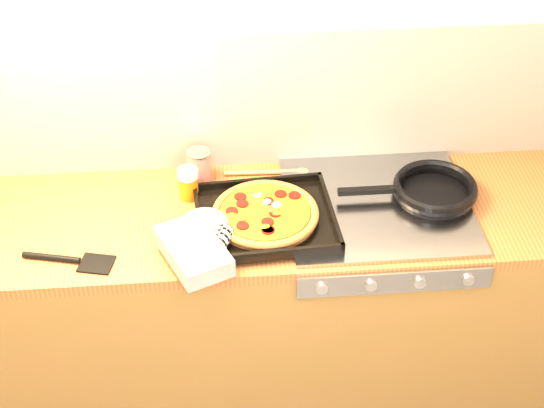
{
  "coord_description": "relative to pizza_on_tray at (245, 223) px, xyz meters",
  "views": [
    {
      "loc": [
        -0.08,
        -1.01,
        2.59
      ],
      "look_at": [
        0.1,
        1.08,
        0.95
      ],
      "focal_mm": 55.0,
      "sensor_mm": 36.0,
      "label": 1
    }
  ],
  "objects": [
    {
      "name": "room_shell",
      "position": [
        -0.01,
        0.39,
        0.2
      ],
      "size": [
        3.2,
        3.2,
        3.2
      ],
      "color": "white",
      "rests_on": "ground"
    },
    {
      "name": "counter_run",
      "position": [
        -0.01,
        0.1,
        -0.5
      ],
      "size": [
        3.2,
        0.62,
        0.9
      ],
      "color": "brown",
      "rests_on": "ground"
    },
    {
      "name": "stovetop",
      "position": [
        0.44,
        0.1,
        -0.04
      ],
      "size": [
        0.6,
        0.56,
        0.02
      ],
      "primitive_type": "cube",
      "color": "#96969B",
      "rests_on": "counter_run"
    },
    {
      "name": "pizza_on_tray",
      "position": [
        0.0,
        0.0,
        0.0
      ],
      "size": [
        0.58,
        0.53,
        0.07
      ],
      "color": "black",
      "rests_on": "stovetop"
    },
    {
      "name": "frying_pan",
      "position": [
        0.63,
        0.13,
        -0.01
      ],
      "size": [
        0.46,
        0.28,
        0.05
      ],
      "color": "black",
      "rests_on": "stovetop"
    },
    {
      "name": "tomato_can",
      "position": [
        -0.14,
        0.3,
        0.01
      ],
      "size": [
        0.11,
        0.11,
        0.12
      ],
      "color": "#9B170C",
      "rests_on": "counter_run"
    },
    {
      "name": "juice_glass",
      "position": [
        -0.17,
        0.21,
        0.01
      ],
      "size": [
        0.07,
        0.07,
        0.11
      ],
      "color": "orange",
      "rests_on": "counter_run"
    },
    {
      "name": "wooden_spoon",
      "position": [
        0.12,
        0.31,
        -0.04
      ],
      "size": [
        0.3,
        0.05,
        0.02
      ],
      "color": "#AE7649",
      "rests_on": "counter_run"
    },
    {
      "name": "black_spatula",
      "position": [
        -0.54,
        -0.08,
        -0.04
      ],
      "size": [
        0.29,
        0.12,
        0.02
      ],
      "color": "black",
      "rests_on": "counter_run"
    }
  ]
}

